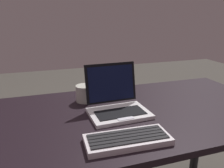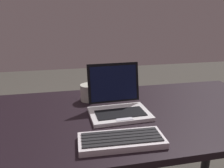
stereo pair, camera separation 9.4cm
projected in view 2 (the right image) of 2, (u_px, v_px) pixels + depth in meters
name	position (u px, v px, depth m)	size (l,w,h in m)	color
desk	(113.00, 133.00, 1.06)	(1.65, 0.74, 0.72)	black
laptop_front	(118.00, 104.00, 1.03)	(0.27, 0.23, 0.21)	silver
external_keyboard	(122.00, 140.00, 0.79)	(0.31, 0.14, 0.03)	silver
coffee_mug	(90.00, 92.00, 1.18)	(0.14, 0.09, 0.09)	silver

